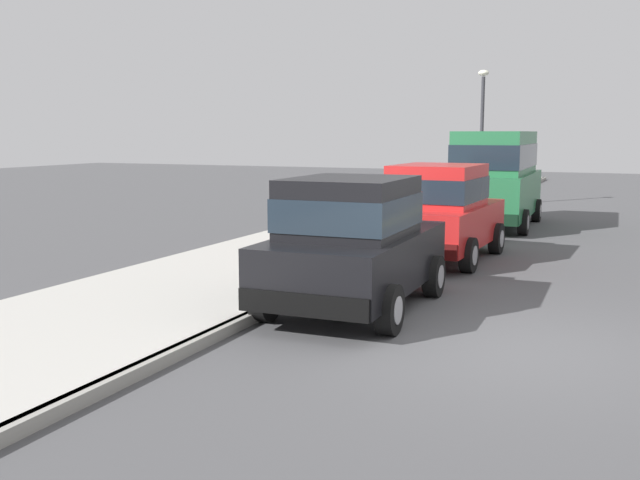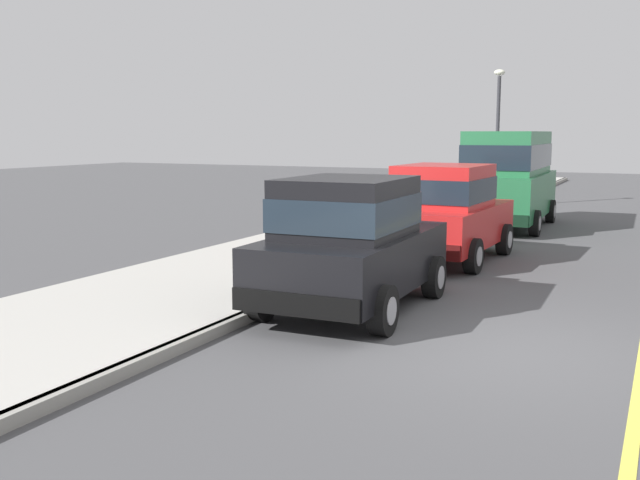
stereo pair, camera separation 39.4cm
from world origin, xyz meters
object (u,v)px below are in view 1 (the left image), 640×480
Objects in this scene: car_green_van at (495,174)px; dog_white at (280,253)px; car_black_hatchback at (353,242)px; car_red_hatchback at (440,211)px; street_lamp at (482,120)px.

car_green_van is 6.54× the size of dog_white.
dog_white is at bearing -104.02° from car_green_van.
car_green_van reaches higher than car_black_hatchback.
car_red_hatchback is at bearing -90.32° from car_green_van.
car_red_hatchback is (0.09, 4.47, 0.00)m from car_black_hatchback.
street_lamp is at bearing 97.31° from car_red_hatchback.
car_red_hatchback is 5.10× the size of dog_white.
car_black_hatchback is at bearing -85.11° from street_lamp.
car_black_hatchback is at bearing -40.11° from dog_white.
car_green_van reaches higher than dog_white.
street_lamp reaches higher than car_red_hatchback.
car_green_van is 1.12× the size of street_lamp.
car_red_hatchback is 11.24m from street_lamp.
street_lamp is at bearing 94.89° from car_black_hatchback.
dog_white is (-2.00, 1.69, -0.55)m from car_black_hatchback.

